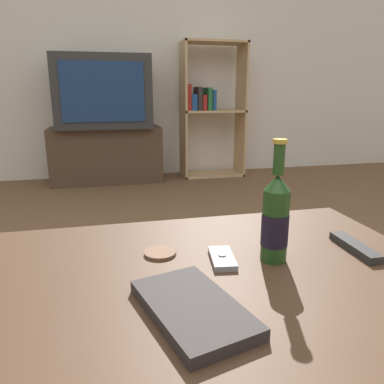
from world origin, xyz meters
TOP-DOWN VIEW (x-y plane):
  - back_wall at (0.00, 3.02)m, footprint 8.00×0.05m
  - coffee_table at (0.00, 0.00)m, footprint 1.07×0.83m
  - tv_stand at (-0.22, 2.76)m, footprint 0.98×0.37m
  - television at (-0.22, 2.76)m, footprint 0.81×0.52m
  - bookshelf at (0.76, 2.81)m, footprint 0.60×0.30m
  - beer_bottle at (0.16, 0.07)m, footprint 0.06×0.06m
  - cell_phone at (0.04, 0.09)m, footprint 0.07×0.12m
  - remote_control at (0.39, 0.07)m, footprint 0.04×0.18m
  - coaster at (-0.10, 0.16)m, footprint 0.08×0.08m
  - table_book at (-0.08, -0.11)m, footprint 0.21×0.29m

SIDE VIEW (x-z plane):
  - tv_stand at x=-0.22m, z-range 0.00..0.50m
  - coffee_table at x=0.00m, z-range 0.15..0.56m
  - coaster at x=-0.10m, z-range 0.41..0.42m
  - cell_phone at x=0.04m, z-range 0.41..0.43m
  - remote_control at x=0.39m, z-range 0.41..0.43m
  - table_book at x=-0.08m, z-range 0.41..0.44m
  - beer_bottle at x=0.16m, z-range 0.37..0.67m
  - bookshelf at x=0.76m, z-range 0.03..1.28m
  - television at x=-0.22m, z-range 0.50..1.11m
  - back_wall at x=0.00m, z-range 0.00..2.60m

